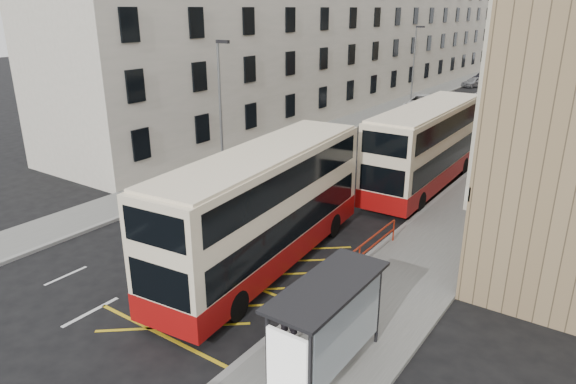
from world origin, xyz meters
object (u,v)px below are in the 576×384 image
Objects in this scene: pedestrian_mid at (345,324)px; white_van at (422,103)px; street_lamp_far at (414,61)px; bus_shelter at (325,315)px; street_lamp_near at (221,102)px; double_decker_rear at (426,147)px; car_red at (547,82)px; pedestrian_near at (289,314)px; car_dark at (483,77)px; car_silver at (474,82)px; pedestrian_far at (337,318)px; double_decker_front at (265,209)px.

pedestrian_mid is 40.28m from white_van.
bus_shelter is at bearing -70.88° from street_lamp_far.
street_lamp_far is at bearing 90.00° from street_lamp_near.
car_red is (-1.24, 46.78, -1.62)m from double_decker_rear.
pedestrian_near is (12.96, -11.59, -3.53)m from street_lamp_near.
street_lamp_near reaches higher than white_van.
car_silver is at bearing -72.12° from car_dark.
pedestrian_far is at bearing -70.81° from street_lamp_far.
car_dark is (-13.44, 64.52, -0.42)m from pedestrian_mid.
street_lamp_far is 4.16× the size of pedestrian_near.
street_lamp_near is 27.63m from white_van.
double_decker_front reaches higher than white_van.
double_decker_rear is (10.85, -24.92, -2.21)m from street_lamp_far.
pedestrian_near is (12.96, -41.59, -3.53)m from street_lamp_far.
car_dark is (-9.70, 48.39, -1.78)m from double_decker_rear.
pedestrian_near is at bearing -83.68° from double_decker_rear.
pedestrian_far is at bearing -79.59° from white_van.
pedestrian_near is at bearing 113.79° from car_red.
double_decker_rear reaches higher than bus_shelter.
double_decker_rear is 49.39m from car_dark.
street_lamp_far reaches higher than pedestrian_near.
pedestrian_mid is at bearing 94.51° from bus_shelter.
pedestrian_far is (14.24, -10.91, -3.56)m from street_lamp_near.
double_decker_front is 6.49m from pedestrian_mid.
pedestrian_near is (3.80, -3.82, -1.33)m from double_decker_front.
pedestrian_far is (5.08, -3.14, -1.36)m from double_decker_front.
double_decker_rear reaches higher than car_red.
white_van is 20.43m from car_silver.
street_lamp_far is at bearing 78.75° from pedestrian_mid.
car_red is (-4.98, 62.91, -0.25)m from pedestrian_mid.
street_lamp_far reaches higher than double_decker_rear.
pedestrian_mid is (14.59, -41.04, -3.58)m from street_lamp_far.
white_van is (-12.03, 38.19, -0.25)m from pedestrian_far.
double_decker_front is (9.16, -37.77, -2.20)m from street_lamp_far.
pedestrian_far is 40.04m from white_van.
double_decker_front is at bearing -40.32° from street_lamp_near.
bus_shelter is at bearing -116.31° from pedestrian_mid.
double_decker_front reaches higher than bus_shelter.
double_decker_rear is at bearing 25.10° from street_lamp_near.
pedestrian_near is at bearing -81.61° from white_van.
pedestrian_near is 40.33m from white_van.
pedestrian_mid is at bearing -70.43° from street_lamp_far.
pedestrian_mid is 0.30× the size of white_van.
double_decker_front is 2.04× the size of white_van.
car_dark is (1.15, 23.48, -4.00)m from street_lamp_far.
car_silver is (1.53, 17.70, -3.98)m from street_lamp_far.
pedestrian_far is at bearing -64.41° from car_dark.
car_silver is at bearing 92.28° from double_decker_front.
street_lamp_far is 2.06× the size of car_silver.
car_silver is (-7.63, 55.48, -1.78)m from double_decker_front.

